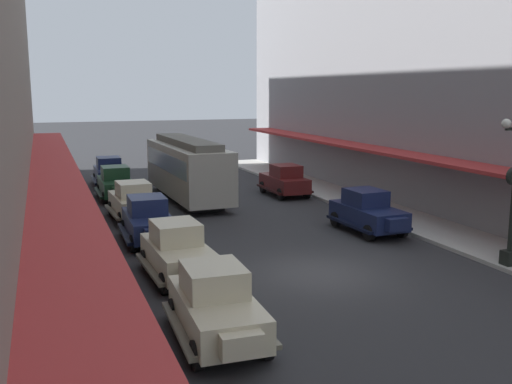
# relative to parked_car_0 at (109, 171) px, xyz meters

# --- Properties ---
(ground_plane) EXTENTS (200.00, 200.00, 0.00)m
(ground_plane) POSITION_rel_parked_car_0_xyz_m (4.51, -21.05, -0.94)
(ground_plane) COLOR #2D2D30
(sidewalk_left) EXTENTS (3.00, 60.00, 0.15)m
(sidewalk_left) POSITION_rel_parked_car_0_xyz_m (-2.99, -21.05, -0.87)
(sidewalk_left) COLOR #B7B5AD
(sidewalk_left) RESTS_ON ground
(sidewalk_right) EXTENTS (3.00, 60.00, 0.15)m
(sidewalk_right) POSITION_rel_parked_car_0_xyz_m (12.01, -21.05, -0.87)
(sidewalk_right) COLOR #B7B5AD
(sidewalk_right) RESTS_ON ground
(parked_car_0) EXTENTS (2.18, 4.27, 1.84)m
(parked_car_0) POSITION_rel_parked_car_0_xyz_m (0.00, 0.00, 0.00)
(parked_car_0) COLOR #19234C
(parked_car_0) RESTS_ON ground
(parked_car_1) EXTENTS (2.27, 4.31, 1.84)m
(parked_car_1) POSITION_rel_parked_car_0_xyz_m (-0.01, -19.81, 0.00)
(parked_car_1) COLOR beige
(parked_car_1) RESTS_ON ground
(parked_car_2) EXTENTS (2.23, 4.29, 1.84)m
(parked_car_2) POSITION_rel_parked_car_0_xyz_m (9.14, -16.55, 0.00)
(parked_car_2) COLOR #19234C
(parked_car_2) RESTS_ON ground
(parked_car_3) EXTENTS (2.22, 4.29, 1.84)m
(parked_car_3) POSITION_rel_parked_car_0_xyz_m (-0.11, -14.90, 0.00)
(parked_car_3) COLOR #19234C
(parked_car_3) RESTS_ON ground
(parked_car_4) EXTENTS (2.30, 4.32, 1.84)m
(parked_car_4) POSITION_rel_parked_car_0_xyz_m (-0.08, -10.47, 0.00)
(parked_car_4) COLOR beige
(parked_car_4) RESTS_ON ground
(parked_car_5) EXTENTS (2.15, 4.26, 1.84)m
(parked_car_5) POSITION_rel_parked_car_0_xyz_m (-0.18, -4.85, 0.00)
(parked_car_5) COLOR #193D23
(parked_car_5) RESTS_ON ground
(parked_car_6) EXTENTS (2.26, 4.30, 1.84)m
(parked_car_6) POSITION_rel_parked_car_0_xyz_m (-0.20, -24.87, 0.00)
(parked_car_6) COLOR beige
(parked_car_6) RESTS_ON ground
(parked_car_7) EXTENTS (2.14, 4.26, 1.84)m
(parked_car_7) POSITION_rel_parked_car_0_xyz_m (9.21, -7.21, 0.00)
(parked_car_7) COLOR #591919
(parked_car_7) RESTS_ON ground
(streetcar) EXTENTS (2.78, 9.67, 3.46)m
(streetcar) POSITION_rel_parked_car_0_xyz_m (3.55, -6.65, 0.96)
(streetcar) COLOR #ADA899
(streetcar) RESTS_ON ground
(fire_hydrant) EXTENTS (0.24, 0.24, 0.82)m
(fire_hydrant) POSITION_rel_parked_car_0_xyz_m (-1.84, -13.55, -0.38)
(fire_hydrant) COLOR #B21E19
(fire_hydrant) RESTS_ON sidewalk_left
(pedestrian_0) EXTENTS (0.36, 0.28, 1.67)m
(pedestrian_0) POSITION_rel_parked_car_0_xyz_m (-3.05, -7.10, 0.07)
(pedestrian_0) COLOR #4C4238
(pedestrian_0) RESTS_ON sidewalk_left
(pedestrian_2) EXTENTS (0.36, 0.24, 1.64)m
(pedestrian_2) POSITION_rel_parked_car_0_xyz_m (-2.67, -8.99, 0.05)
(pedestrian_2) COLOR #2D2D33
(pedestrian_2) RESTS_ON sidewalk_left
(pedestrian_3) EXTENTS (0.36, 0.28, 1.67)m
(pedestrian_3) POSITION_rel_parked_car_0_xyz_m (-2.63, -13.20, 0.07)
(pedestrian_3) COLOR #4C4238
(pedestrian_3) RESTS_ON sidewalk_left
(pedestrian_4) EXTENTS (0.36, 0.24, 1.64)m
(pedestrian_4) POSITION_rel_parked_car_0_xyz_m (-3.34, -7.22, 0.05)
(pedestrian_4) COLOR #4C4238
(pedestrian_4) RESTS_ON sidewalk_left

